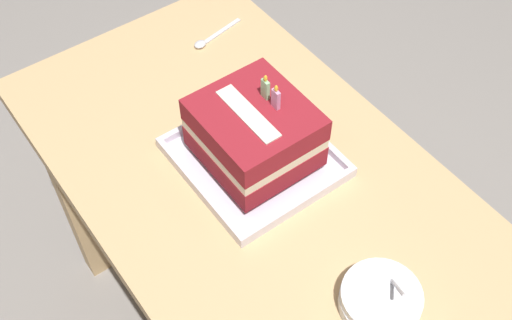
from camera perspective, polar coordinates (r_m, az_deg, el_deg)
name	(u,v)px	position (r m, az deg, el deg)	size (l,w,h in m)	color
dining_table	(257,218)	(1.30, 0.13, -5.24)	(1.08, 0.61, 0.76)	tan
foil_tray	(255,159)	(1.21, -0.13, 0.11)	(0.28, 0.26, 0.02)	silver
birthday_cake	(254,133)	(1.15, -0.14, 2.48)	(0.20, 0.19, 0.17)	maroon
bowl_stack	(380,300)	(1.06, 11.08, -12.18)	(0.13, 0.13, 0.09)	white
serving_spoon_near_tray	(207,40)	(1.45, -4.41, 10.66)	(0.04, 0.14, 0.01)	silver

